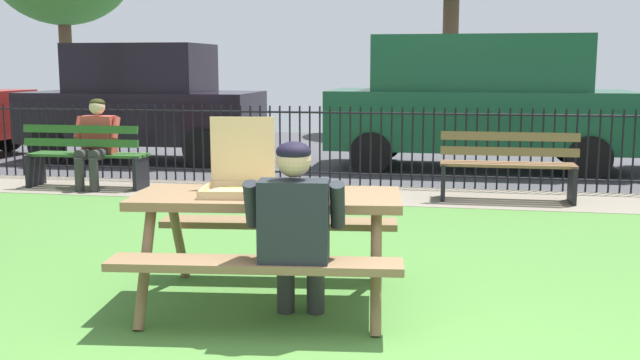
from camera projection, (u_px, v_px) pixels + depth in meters
name	position (u px, v px, depth m)	size (l,w,h in m)	color
ground	(393.00, 321.00, 4.84)	(28.00, 10.62, 0.02)	#487B35
cobblestone_walkway	(425.00, 197.00, 9.32)	(28.00, 1.40, 0.01)	gray
street_asphalt	(436.00, 154.00, 13.73)	(28.00, 7.66, 0.01)	#424247
picnic_table_foreground	(268.00, 219.00, 5.08)	(1.96, 1.67, 0.79)	brown
pizza_box_open	(239.00, 179.00, 5.09)	(0.51, 0.52, 0.51)	tan
pizza_slice_on_table	(311.00, 194.00, 5.02)	(0.28, 0.27, 0.02)	#E8BE52
adult_at_table	(295.00, 227.00, 4.56)	(0.63, 0.62, 1.19)	#2C2C2C
iron_fence_streetside	(428.00, 147.00, 9.92)	(21.84, 0.03, 1.08)	black
park_bench_left	(86.00, 157.00, 9.93)	(1.60, 0.48, 0.85)	#2E5F27
park_bench_center	(508.00, 167.00, 8.95)	(1.60, 0.47, 0.85)	brown
person_on_park_bench	(96.00, 139.00, 9.89)	(0.62, 0.60, 1.19)	#2F2F2F
parked_car_left	(143.00, 102.00, 12.64)	(3.92, 1.86, 1.98)	black
parked_car_center	(478.00, 99.00, 11.62)	(4.61, 1.98, 2.08)	#164D31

